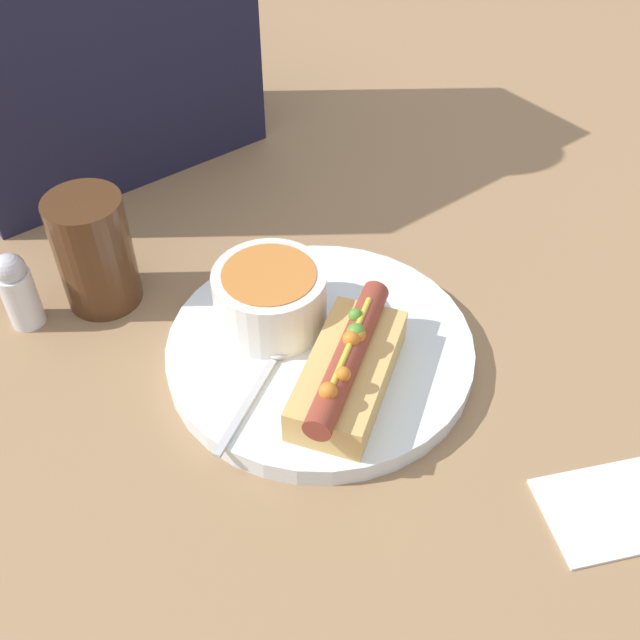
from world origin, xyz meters
TOP-DOWN VIEW (x-y plane):
  - ground_plane at (0.00, 0.00)m, footprint 4.00×4.00m
  - dinner_plate at (0.00, 0.00)m, footprint 0.28×0.28m
  - hot_dog at (-0.01, -0.06)m, footprint 0.16×0.13m
  - soup_bowl at (-0.02, 0.05)m, footprint 0.10×0.10m
  - spoon at (-0.05, 0.01)m, footprint 0.13×0.09m
  - drinking_glass at (-0.12, 0.20)m, footprint 0.07×0.07m
  - napkin at (0.10, -0.27)m, footprint 0.16×0.13m
  - salt_shaker at (-0.20, 0.21)m, footprint 0.03×0.03m

SIDE VIEW (x-z plane):
  - ground_plane at x=0.00m, z-range 0.00..0.00m
  - napkin at x=0.10m, z-range 0.00..0.01m
  - dinner_plate at x=0.00m, z-range 0.00..0.02m
  - spoon at x=-0.05m, z-range 0.02..0.03m
  - salt_shaker at x=-0.20m, z-range 0.00..0.08m
  - hot_dog at x=-0.01m, z-range 0.01..0.07m
  - soup_bowl at x=-0.02m, z-range 0.02..0.08m
  - drinking_glass at x=-0.12m, z-range 0.00..0.12m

